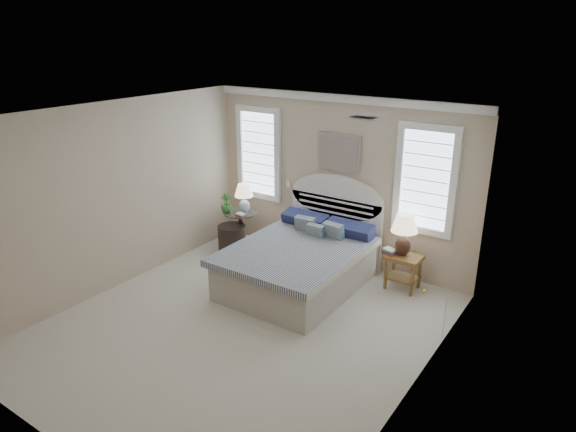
{
  "coord_description": "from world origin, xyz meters",
  "views": [
    {
      "loc": [
        3.7,
        -4.38,
        3.6
      ],
      "look_at": [
        0.05,
        1.0,
        1.23
      ],
      "focal_mm": 32.0,
      "sensor_mm": 36.0,
      "label": 1
    }
  ],
  "objects_px": {
    "bed": "(303,260)",
    "lamp_right": "(404,230)",
    "floor_pot": "(232,238)",
    "side_table_left": "(241,226)",
    "lamp_left": "(244,195)",
    "nightstand_right": "(403,264)"
  },
  "relations": [
    {
      "from": "bed",
      "to": "floor_pot",
      "type": "distance_m",
      "value": 1.74
    },
    {
      "from": "lamp_right",
      "to": "floor_pot",
      "type": "bearing_deg",
      "value": -173.71
    },
    {
      "from": "floor_pot",
      "to": "lamp_right",
      "type": "distance_m",
      "value": 3.05
    },
    {
      "from": "side_table_left",
      "to": "nightstand_right",
      "type": "distance_m",
      "value": 2.95
    },
    {
      "from": "side_table_left",
      "to": "lamp_right",
      "type": "bearing_deg",
      "value": 2.35
    },
    {
      "from": "side_table_left",
      "to": "bed",
      "type": "bearing_deg",
      "value": -19.74
    },
    {
      "from": "lamp_left",
      "to": "floor_pot",
      "type": "bearing_deg",
      "value": -115.8
    },
    {
      "from": "bed",
      "to": "floor_pot",
      "type": "xyz_separation_m",
      "value": [
        -1.69,
        0.39,
        -0.17
      ]
    },
    {
      "from": "lamp_right",
      "to": "lamp_left",
      "type": "bearing_deg",
      "value": -178.03
    },
    {
      "from": "lamp_left",
      "to": "side_table_left",
      "type": "bearing_deg",
      "value": -162.27
    },
    {
      "from": "floor_pot",
      "to": "lamp_left",
      "type": "bearing_deg",
      "value": 64.2
    },
    {
      "from": "bed",
      "to": "side_table_left",
      "type": "relative_size",
      "value": 3.61
    },
    {
      "from": "bed",
      "to": "lamp_right",
      "type": "distance_m",
      "value": 1.54
    },
    {
      "from": "bed",
      "to": "side_table_left",
      "type": "xyz_separation_m",
      "value": [
        -1.65,
        0.59,
        0.0
      ]
    },
    {
      "from": "side_table_left",
      "to": "nightstand_right",
      "type": "xyz_separation_m",
      "value": [
        2.95,
        0.1,
        -0.0
      ]
    },
    {
      "from": "side_table_left",
      "to": "nightstand_right",
      "type": "height_order",
      "value": "side_table_left"
    },
    {
      "from": "bed",
      "to": "lamp_left",
      "type": "xyz_separation_m",
      "value": [
        -1.58,
        0.61,
        0.56
      ]
    },
    {
      "from": "side_table_left",
      "to": "lamp_left",
      "type": "bearing_deg",
      "value": 17.73
    },
    {
      "from": "bed",
      "to": "nightstand_right",
      "type": "xyz_separation_m",
      "value": [
        1.3,
        0.69,
        0.0
      ]
    },
    {
      "from": "nightstand_right",
      "to": "bed",
      "type": "bearing_deg",
      "value": -151.97
    },
    {
      "from": "side_table_left",
      "to": "floor_pot",
      "type": "bearing_deg",
      "value": -101.68
    },
    {
      "from": "side_table_left",
      "to": "lamp_right",
      "type": "height_order",
      "value": "lamp_right"
    }
  ]
}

